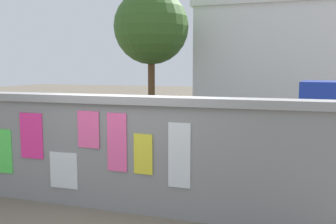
# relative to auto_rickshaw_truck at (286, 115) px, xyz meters

# --- Properties ---
(ground) EXTENTS (60.00, 60.00, 0.00)m
(ground) POSITION_rel_auto_rickshaw_truck_xyz_m (-2.19, 2.35, -0.90)
(ground) COLOR #6B6051
(poster_wall) EXTENTS (6.60, 0.42, 1.78)m
(poster_wall) POSITION_rel_auto_rickshaw_truck_xyz_m (-2.19, -5.65, 0.02)
(poster_wall) COLOR gray
(poster_wall) RESTS_ON ground
(auto_rickshaw_truck) EXTENTS (3.74, 1.87, 1.85)m
(auto_rickshaw_truck) POSITION_rel_auto_rickshaw_truck_xyz_m (0.00, 0.00, 0.00)
(auto_rickshaw_truck) COLOR black
(auto_rickshaw_truck) RESTS_ON ground
(motorcycle) EXTENTS (1.90, 0.56, 0.87)m
(motorcycle) POSITION_rel_auto_rickshaw_truck_xyz_m (-3.04, -1.54, -0.44)
(motorcycle) COLOR black
(motorcycle) RESTS_ON ground
(bicycle_near) EXTENTS (1.70, 0.44, 0.95)m
(bicycle_near) POSITION_rel_auto_rickshaw_truck_xyz_m (-3.74, -3.79, -0.54)
(bicycle_near) COLOR black
(bicycle_near) RESTS_ON ground
(bicycle_far) EXTENTS (1.69, 0.45, 0.95)m
(bicycle_far) POSITION_rel_auto_rickshaw_truck_xyz_m (0.33, -3.16, -0.54)
(bicycle_far) COLOR black
(bicycle_far) RESTS_ON ground
(person_walking) EXTENTS (0.48, 0.48, 1.62)m
(person_walking) POSITION_rel_auto_rickshaw_truck_xyz_m (-2.10, -3.07, 0.09)
(person_walking) COLOR #BF6626
(person_walking) RESTS_ON ground
(tree_roadside) EXTENTS (3.55, 3.55, 5.91)m
(tree_roadside) POSITION_rel_auto_rickshaw_truck_xyz_m (-6.35, 6.34, 3.21)
(tree_roadside) COLOR brown
(tree_roadside) RESTS_ON ground
(building_background) EXTENTS (10.15, 4.62, 5.83)m
(building_background) POSITION_rel_auto_rickshaw_truck_xyz_m (0.06, 10.71, 2.04)
(building_background) COLOR white
(building_background) RESTS_ON ground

